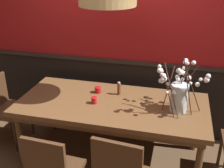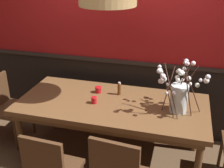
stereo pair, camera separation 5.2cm
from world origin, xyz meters
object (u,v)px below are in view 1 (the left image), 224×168
(chair_far_side_left, at_px, (105,87))
(condiment_bottle, at_px, (119,89))
(chair_head_west_end, at_px, (5,106))
(candle_holder_nearer_center, at_px, (94,100))
(chair_far_side_right, at_px, (147,90))
(candle_holder_nearer_edge, at_px, (98,90))
(vase_with_blossoms, at_px, (179,94))
(dining_table, at_px, (112,109))

(chair_far_side_left, height_order, condiment_bottle, condiment_bottle)
(chair_head_west_end, xyz_separation_m, candle_holder_nearer_center, (1.23, -0.09, 0.28))
(candle_holder_nearer_center, height_order, condiment_bottle, condiment_bottle)
(chair_far_side_right, bearing_deg, chair_head_west_end, -151.85)
(chair_far_side_right, height_order, candle_holder_nearer_edge, chair_far_side_right)
(candle_holder_nearer_center, bearing_deg, condiment_bottle, 52.38)
(vase_with_blossoms, bearing_deg, condiment_bottle, 162.08)
(chair_far_side_left, height_order, candle_holder_nearer_edge, chair_far_side_left)
(chair_head_west_end, bearing_deg, condiment_bottle, 7.45)
(vase_with_blossoms, bearing_deg, candle_holder_nearer_edge, 167.49)
(dining_table, relative_size, condiment_bottle, 13.27)
(chair_head_west_end, bearing_deg, vase_with_blossoms, -0.82)
(chair_far_side_left, distance_m, chair_head_west_end, 1.40)
(chair_far_side_right, relative_size, candle_holder_nearer_edge, 11.56)
(chair_far_side_right, height_order, candle_holder_nearer_center, chair_far_side_right)
(chair_far_side_left, relative_size, chair_head_west_end, 0.99)
(chair_far_side_left, bearing_deg, dining_table, -70.13)
(chair_head_west_end, height_order, candle_holder_nearer_edge, chair_head_west_end)
(chair_far_side_right, bearing_deg, candle_holder_nearer_edge, -124.56)
(chair_far_side_right, height_order, vase_with_blossoms, vase_with_blossoms)
(dining_table, bearing_deg, candle_holder_nearer_edge, 138.71)
(candle_holder_nearer_center, bearing_deg, chair_far_side_right, 65.13)
(dining_table, height_order, chair_far_side_left, chair_far_side_left)
(vase_with_blossoms, bearing_deg, candle_holder_nearer_center, -175.99)
(dining_table, distance_m, vase_with_blossoms, 0.76)
(dining_table, xyz_separation_m, chair_far_side_left, (-0.33, 0.91, -0.17))
(dining_table, height_order, chair_head_west_end, chair_head_west_end)
(chair_head_west_end, relative_size, candle_holder_nearer_edge, 11.19)
(dining_table, bearing_deg, chair_head_west_end, 179.17)
(candle_holder_nearer_center, relative_size, candle_holder_nearer_edge, 0.95)
(condiment_bottle, bearing_deg, vase_with_blossoms, -17.92)
(candle_holder_nearer_edge, bearing_deg, dining_table, -41.29)
(chair_far_side_right, bearing_deg, candle_holder_nearer_center, -114.87)
(vase_with_blossoms, distance_m, condiment_bottle, 0.72)
(dining_table, distance_m, chair_head_west_end, 1.43)
(candle_holder_nearer_edge, distance_m, condiment_bottle, 0.26)
(dining_table, bearing_deg, candle_holder_nearer_center, -158.71)
(chair_far_side_right, relative_size, candle_holder_nearer_center, 12.12)
(dining_table, height_order, chair_far_side_right, chair_far_side_right)
(chair_far_side_left, height_order, candle_holder_nearer_center, chair_far_side_left)
(candle_holder_nearer_center, bearing_deg, chair_far_side_left, 98.20)
(candle_holder_nearer_edge, bearing_deg, candle_holder_nearer_center, -81.84)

